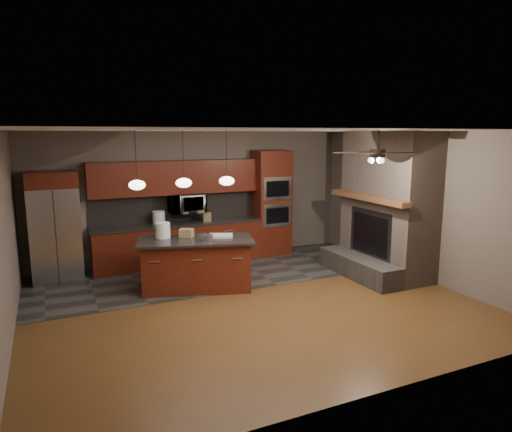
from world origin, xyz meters
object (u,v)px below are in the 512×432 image
cardboard_box (186,233)px  counter_bucket (159,218)px  kitchen_island (197,264)px  paint_tray (221,236)px  microwave (187,203)px  white_bucket (163,230)px  paint_can (208,238)px  oven_tower (271,203)px  counter_box (207,217)px  refrigerator (55,227)px

cardboard_box → counter_bucket: size_ratio=0.82×
kitchen_island → paint_tray: size_ratio=5.21×
microwave → cardboard_box: microwave is taller
white_bucket → paint_tray: 1.04m
paint_tray → kitchen_island: bearing=-158.8°
paint_can → counter_bucket: counter_bucket is taller
oven_tower → paint_tray: (-1.85, -1.67, -0.25)m
cardboard_box → counter_box: bearing=94.3°
refrigerator → paint_tray: size_ratio=4.96×
refrigerator → oven_tower: bearing=0.9°
oven_tower → counter_bucket: bearing=179.8°
kitchen_island → white_bucket: white_bucket is taller
cardboard_box → counter_bucket: (-0.17, 1.43, 0.05)m
microwave → counter_box: bearing=-13.4°
refrigerator → cardboard_box: size_ratio=8.97×
paint_tray → counter_bucket: size_ratio=1.48×
kitchen_island → counter_box: counter_box is taller
microwave → refrigerator: refrigerator is taller
microwave → white_bucket: (-0.84, -1.38, -0.24)m
counter_box → cardboard_box: bearing=-104.9°
kitchen_island → refrigerator: bearing=160.6°
paint_can → paint_tray: paint_can is taller
counter_bucket → counter_box: counter_bucket is taller
white_bucket → paint_can: size_ratio=1.64×
oven_tower → refrigerator: oven_tower is taller
paint_can → counter_box: 1.96m
oven_tower → counter_bucket: 2.60m
white_bucket → counter_bucket: (0.23, 1.33, -0.02)m
oven_tower → refrigerator: size_ratio=1.15×
refrigerator → paint_can: 3.00m
oven_tower → paint_tray: oven_tower is taller
kitchen_island → counter_box: size_ratio=11.92×
microwave → counter_box: microwave is taller
paint_tray → counter_box: (0.29, 1.63, 0.05)m
cardboard_box → counter_box: counter_box is taller
paint_tray → cardboard_box: 0.62m
refrigerator → white_bucket: (1.74, -1.25, 0.02)m
oven_tower → white_bucket: bearing=-154.8°
oven_tower → counter_box: bearing=-178.4°
white_bucket → counter_bucket: size_ratio=0.98×
paint_can → microwave: bearing=84.2°
kitchen_island → white_bucket: size_ratio=7.89×
oven_tower → cardboard_box: (-2.42, -1.43, -0.20)m
white_bucket → cardboard_box: white_bucket is taller
paint_tray → microwave: bearing=115.8°
paint_can → counter_bucket: (-0.42, 1.91, 0.06)m
paint_can → oven_tower: bearing=41.1°
refrigerator → counter_box: size_ratio=11.35×
microwave → paint_tray: size_ratio=1.75×
refrigerator → cardboard_box: (2.14, -1.35, -0.04)m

